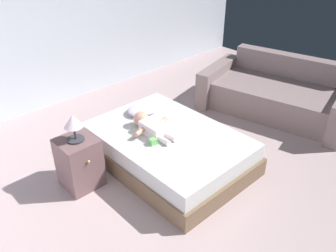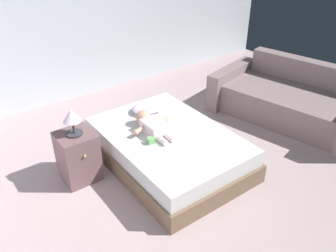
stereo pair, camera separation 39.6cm
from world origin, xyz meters
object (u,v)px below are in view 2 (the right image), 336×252
(pillow, at_px, (148,107))
(lamp, at_px, (72,118))
(toothbrush, at_px, (163,124))
(nightstand, at_px, (78,156))
(bed, at_px, (168,148))
(couch, at_px, (291,100))
(baby, at_px, (151,124))
(toy_block, at_px, (151,141))

(pillow, distance_m, lamp, 1.14)
(lamp, bearing_deg, pillow, 11.83)
(toothbrush, height_order, nightstand, nightstand)
(lamp, bearing_deg, toothbrush, -8.38)
(bed, bearing_deg, pillow, 78.91)
(couch, bearing_deg, nightstand, 170.82)
(bed, distance_m, couch, 2.11)
(bed, bearing_deg, couch, -3.80)
(pillow, relative_size, toothbrush, 3.66)
(pillow, xyz_separation_m, nightstand, (-1.08, -0.23, -0.17))
(lamp, bearing_deg, couch, -9.19)
(baby, bearing_deg, pillow, 60.41)
(baby, distance_m, toothbrush, 0.20)
(pillow, height_order, lamp, lamp)
(couch, height_order, nightstand, couch)
(pillow, relative_size, baby, 0.68)
(toothbrush, distance_m, toy_block, 0.43)
(toy_block, bearing_deg, bed, 10.17)
(bed, relative_size, lamp, 6.36)
(toothbrush, relative_size, lamp, 0.40)
(bed, distance_m, lamp, 1.18)
(baby, height_order, couch, couch)
(baby, distance_m, couch, 2.25)
(toothbrush, height_order, lamp, lamp)
(baby, height_order, nightstand, baby)
(bed, height_order, pillow, pillow)
(toothbrush, relative_size, toy_block, 1.50)
(bed, distance_m, nightstand, 1.03)
(toothbrush, distance_m, couch, 2.06)
(toothbrush, bearing_deg, pillow, 84.26)
(pillow, xyz_separation_m, lamp, (-1.08, -0.23, 0.32))
(bed, bearing_deg, toy_block, -169.83)
(couch, distance_m, nightstand, 3.11)
(baby, bearing_deg, bed, -57.70)
(couch, xyz_separation_m, toy_block, (-2.38, 0.09, 0.18))
(toothbrush, height_order, toy_block, toy_block)
(toy_block, bearing_deg, baby, 55.63)
(bed, xyz_separation_m, lamp, (-0.96, 0.36, 0.58))
(lamp, relative_size, toy_block, 3.75)
(bed, bearing_deg, lamp, 159.67)
(bed, distance_m, toy_block, 0.37)
(nightstand, bearing_deg, bed, -20.32)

